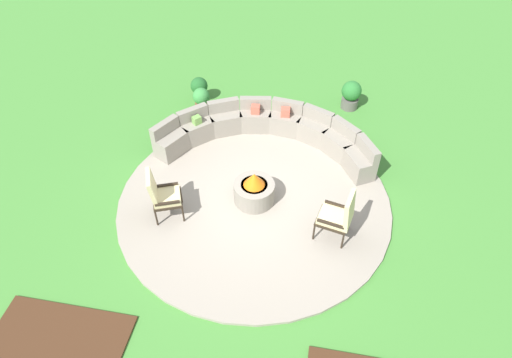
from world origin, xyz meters
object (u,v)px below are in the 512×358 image
(potted_plant_0, at_px, (351,94))
(potted_plant_2, at_px, (199,88))
(fire_pit, at_px, (254,190))
(lounge_chair_front_left, at_px, (162,194))
(lounge_chair_front_right, at_px, (339,215))
(curved_stone_bench, at_px, (267,132))
(potted_plant_1, at_px, (202,100))

(potted_plant_0, height_order, potted_plant_2, potted_plant_0)
(fire_pit, height_order, potted_plant_2, fire_pit)
(lounge_chair_front_left, distance_m, lounge_chair_front_right, 3.31)
(potted_plant_0, bearing_deg, lounge_chair_front_right, -91.58)
(curved_stone_bench, relative_size, lounge_chair_front_right, 4.53)
(lounge_chair_front_left, relative_size, lounge_chair_front_right, 1.00)
(lounge_chair_front_right, bearing_deg, potted_plant_1, 58.53)
(lounge_chair_front_left, bearing_deg, potted_plant_0, 120.34)
(lounge_chair_front_left, bearing_deg, potted_plant_1, 161.56)
(potted_plant_0, relative_size, potted_plant_1, 1.04)
(curved_stone_bench, bearing_deg, lounge_chair_front_left, -122.37)
(curved_stone_bench, distance_m, lounge_chair_front_right, 3.00)
(potted_plant_1, bearing_deg, curved_stone_bench, -27.26)
(potted_plant_0, relative_size, potted_plant_2, 1.12)
(potted_plant_0, bearing_deg, lounge_chair_front_left, -128.06)
(fire_pit, xyz_separation_m, lounge_chair_front_right, (1.67, -0.62, 0.28))
(potted_plant_0, distance_m, potted_plant_2, 3.84)
(lounge_chair_front_left, xyz_separation_m, potted_plant_0, (3.42, 4.37, -0.22))
(lounge_chair_front_right, relative_size, potted_plant_2, 1.62)
(fire_pit, bearing_deg, potted_plant_0, 64.16)
(potted_plant_0, bearing_deg, curved_stone_bench, -134.62)
(curved_stone_bench, height_order, lounge_chair_front_left, lounge_chair_front_left)
(curved_stone_bench, xyz_separation_m, potted_plant_1, (-1.79, 0.92, 0.01))
(lounge_chair_front_left, relative_size, potted_plant_2, 1.63)
(potted_plant_1, bearing_deg, potted_plant_2, 111.02)
(lounge_chair_front_right, height_order, potted_plant_2, lounge_chair_front_right)
(potted_plant_2, bearing_deg, lounge_chair_front_right, -46.66)
(lounge_chair_front_right, xyz_separation_m, potted_plant_1, (-3.50, 3.38, -0.22))
(fire_pit, xyz_separation_m, lounge_chair_front_left, (-1.64, -0.69, 0.28))
(lounge_chair_front_right, bearing_deg, lounge_chair_front_left, 103.75)
(fire_pit, relative_size, lounge_chair_front_left, 0.76)
(potted_plant_0, xyz_separation_m, potted_plant_1, (-3.62, -0.92, -0.01))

